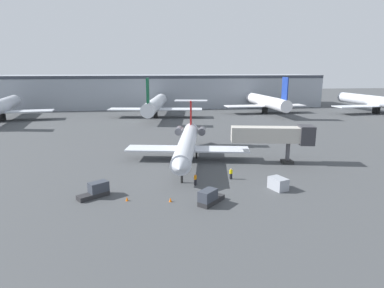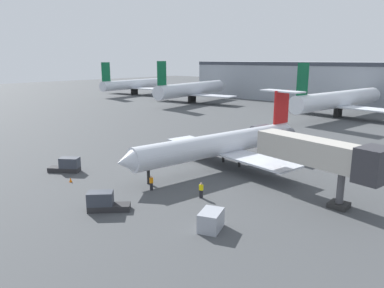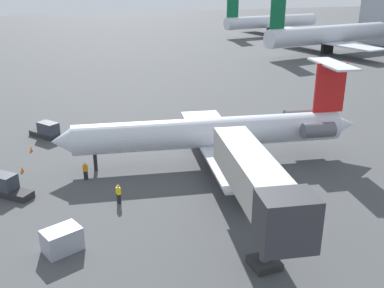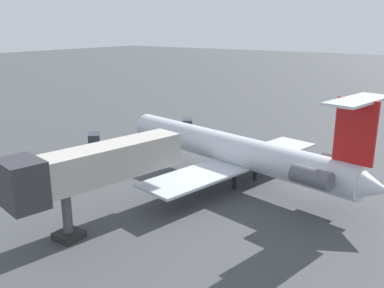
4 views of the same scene
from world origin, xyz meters
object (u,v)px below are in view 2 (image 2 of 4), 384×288
ground_crew_marshaller (201,190)px  parked_airliner_west_end (134,84)px  regional_jet (225,143)px  ground_crew_loader (151,183)px  traffic_cone_far (71,180)px  baggage_tug_trailing (104,202)px  cargo_container_uld (211,220)px  traffic_cone_mid (89,193)px  baggage_tug_lead (67,166)px  parked_airliner_west_mid (192,89)px  jet_bridge (326,155)px  parked_airliner_centre (339,100)px

ground_crew_marshaller → parked_airliner_west_end: 117.77m
regional_jet → ground_crew_loader: (-0.40, -13.12, -2.39)m
parked_airliner_west_end → traffic_cone_far: bearing=-43.6°
baggage_tug_trailing → cargo_container_uld: size_ratio=1.31×
ground_crew_loader → traffic_cone_mid: ground_crew_loader is taller
ground_crew_loader → parked_airliner_west_end: size_ratio=0.05×
parked_airliner_west_end → regional_jet: bearing=-33.1°
ground_crew_marshaller → baggage_tug_lead: baggage_tug_lead is taller
ground_crew_marshaller → parked_airliner_west_mid: parked_airliner_west_mid is taller
cargo_container_uld → jet_bridge: bearing=69.5°
ground_crew_loader → parked_airliner_west_end: 114.45m
ground_crew_loader → baggage_tug_trailing: (0.77, -6.81, -0.02)m
ground_crew_loader → baggage_tug_lead: (-13.25, -2.59, -0.02)m
traffic_cone_mid → parked_airliner_centre: size_ratio=0.01×
ground_crew_marshaller → baggage_tug_lead: 19.42m
baggage_tug_lead → baggage_tug_trailing: size_ratio=1.06×
baggage_tug_lead → parked_airliner_centre: bearing=82.5°
baggage_tug_trailing → parked_airliner_west_end: 119.40m
traffic_cone_far → parked_airliner_centre: 71.54m
baggage_tug_lead → traffic_cone_far: baggage_tug_lead is taller
ground_crew_loader → parked_airliner_west_end: bearing=141.3°
baggage_tug_trailing → parked_airliner_west_mid: parked_airliner_west_mid is taller
baggage_tug_lead → parked_airliner_west_mid: (-38.93, 68.18, 3.63)m
traffic_cone_mid → baggage_tug_trailing: bearing=-15.5°
ground_crew_loader → baggage_tug_lead: size_ratio=0.41×
ground_crew_marshaller → traffic_cone_mid: ground_crew_marshaller is taller
parked_airliner_west_end → parked_airliner_centre: 85.33m
parked_airliner_west_mid → traffic_cone_far: bearing=-58.5°
ground_crew_loader → baggage_tug_lead: baggage_tug_lead is taller
cargo_container_uld → parked_airliner_west_mid: size_ratio=0.08×
baggage_tug_lead → baggage_tug_trailing: (14.02, -4.21, 0.00)m
jet_bridge → parked_airliner_west_mid: 88.11m
regional_jet → ground_crew_loader: 13.35m
ground_crew_marshaller → ground_crew_loader: (-5.65, -1.90, 0.00)m
baggage_tug_trailing → cargo_container_uld: baggage_tug_trailing is taller
regional_jet → jet_bridge: 15.78m
parked_airliner_west_mid → ground_crew_loader: bearing=-51.5°
baggage_tug_trailing → ground_crew_marshaller: bearing=60.8°
baggage_tug_trailing → regional_jet: bearing=91.1°
baggage_tug_trailing → cargo_container_uld: bearing=19.8°
baggage_tug_lead → parked_airliner_west_end: bearing=135.7°
ground_crew_marshaller → parked_airliner_west_end: parked_airliner_west_end is taller
regional_jet → ground_crew_marshaller: 12.61m
cargo_container_uld → baggage_tug_trailing: bearing=-160.2°
baggage_tug_trailing → parked_airliner_west_end: bearing=139.0°
jet_bridge → parked_airliner_centre: size_ratio=0.38×
parked_airliner_centre → traffic_cone_mid: bearing=-89.9°
regional_jet → traffic_cone_far: size_ratio=55.87×
regional_jet → parked_airliner_centre: (-4.48, 53.59, 1.12)m
regional_jet → traffic_cone_mid: regional_jet is taller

